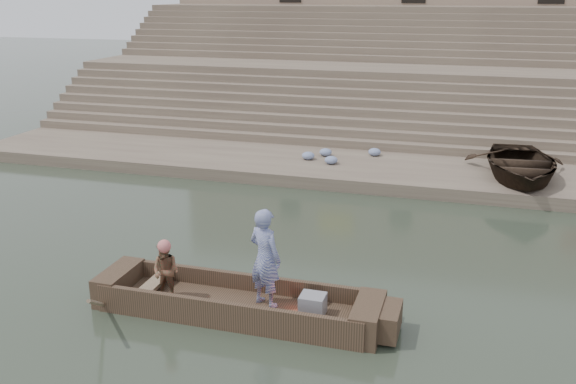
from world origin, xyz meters
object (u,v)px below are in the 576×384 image
at_px(rowing_man, 166,271).
at_px(television, 312,305).
at_px(main_rowboat, 237,309).
at_px(standing_man, 265,258).
at_px(beached_rowboat, 520,164).

distance_m(rowing_man, television, 2.91).
xyz_separation_m(main_rowboat, rowing_man, (-1.38, -0.17, 0.69)).
height_order(main_rowboat, television, television).
xyz_separation_m(main_rowboat, standing_man, (0.55, 0.13, 1.08)).
relative_size(television, beached_rowboat, 0.10).
xyz_separation_m(standing_man, beached_rowboat, (5.05, 9.78, -0.34)).
height_order(main_rowboat, rowing_man, rowing_man).
xyz_separation_m(main_rowboat, television, (1.50, 0.00, 0.31)).
distance_m(standing_man, beached_rowboat, 11.01).
bearing_deg(beached_rowboat, rowing_man, -129.37).
height_order(standing_man, beached_rowboat, standing_man).
relative_size(standing_man, television, 4.23).
height_order(rowing_man, beached_rowboat, rowing_man).
bearing_deg(standing_man, television, -164.22).
distance_m(television, beached_rowboat, 10.73).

